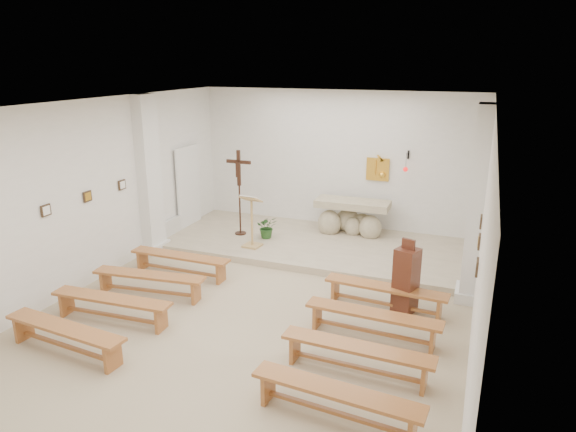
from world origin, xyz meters
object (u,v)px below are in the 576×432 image
at_px(bench_right_second, 373,319).
at_px(bench_left_front, 180,260).
at_px(donation_pedestal, 406,280).
at_px(bench_right_front, 386,292).
at_px(bench_right_third, 357,353).
at_px(altar, 351,219).
at_px(lectern, 251,221).
at_px(bench_left_fourth, 65,333).
at_px(bench_right_fourth, 336,397).
at_px(bench_left_third, 112,303).
at_px(crucifix_stand, 239,186).
at_px(bench_left_second, 149,279).

bearing_deg(bench_right_second, bench_left_front, 168.49).
bearing_deg(donation_pedestal, bench_right_front, -144.79).
bearing_deg(bench_right_third, altar, 107.14).
xyz_separation_m(lectern, bench_left_fourth, (-0.81, -4.75, -0.42)).
xyz_separation_m(lectern, bench_right_front, (3.32, -1.67, -0.42)).
bearing_deg(bench_left_fourth, bench_right_fourth, 5.05).
xyz_separation_m(bench_left_fourth, bench_right_fourth, (4.13, 0.00, 0.00)).
height_order(altar, bench_right_third, altar).
bearing_deg(bench_left_third, bench_right_third, -3.23).
bearing_deg(crucifix_stand, lectern, -47.42).
relative_size(donation_pedestal, bench_right_fourth, 0.62).
bearing_deg(bench_right_second, bench_right_third, -87.52).
relative_size(bench_right_front, bench_right_third, 1.00).
bearing_deg(bench_right_fourth, lectern, 129.51).
bearing_deg(bench_left_front, bench_right_second, -13.84).
bearing_deg(bench_right_front, bench_right_second, -86.22).
distance_m(crucifix_stand, bench_right_fourth, 6.81).
bearing_deg(altar, bench_left_second, -121.93).
distance_m(donation_pedestal, bench_right_front, 0.41).
bearing_deg(lectern, donation_pedestal, -18.41).
xyz_separation_m(crucifix_stand, bench_left_second, (-0.18, -3.40, -0.99)).
distance_m(bench_right_third, bench_right_fourth, 1.03).
bearing_deg(bench_left_fourth, crucifix_stand, 93.21).
height_order(lectern, crucifix_stand, crucifix_stand).
bearing_deg(bench_right_fourth, bench_left_third, 170.58).
xyz_separation_m(bench_right_front, bench_left_fourth, (-4.13, -3.09, 0.00)).
distance_m(altar, lectern, 2.53).
relative_size(altar, bench_right_third, 0.83).
relative_size(bench_left_third, bench_right_fourth, 1.00).
bearing_deg(bench_right_second, bench_right_front, 92.48).
bearing_deg(altar, bench_left_third, -116.91).
bearing_deg(bench_right_front, bench_left_fourth, -139.44).
height_order(bench_left_second, bench_right_fourth, same).
relative_size(bench_right_front, bench_right_fourth, 1.00).
xyz_separation_m(donation_pedestal, bench_left_third, (-4.45, -2.14, -0.25)).
distance_m(bench_left_front, bench_right_second, 4.26).
xyz_separation_m(altar, bench_right_fourth, (1.49, -6.47, -0.16)).
relative_size(donation_pedestal, bench_left_third, 0.62).
distance_m(altar, bench_left_fourth, 6.99).
distance_m(crucifix_stand, bench_right_third, 6.02).
height_order(lectern, bench_left_second, lectern).
height_order(bench_left_third, bench_right_fourth, same).
relative_size(bench_left_third, bench_right_third, 1.00).
distance_m(bench_left_third, bench_right_fourth, 4.26).
height_order(donation_pedestal, bench_left_front, donation_pedestal).
distance_m(bench_left_front, bench_right_front, 4.13).
distance_m(bench_left_front, bench_left_second, 1.03).
bearing_deg(bench_left_second, bench_left_third, -96.59).
bearing_deg(crucifix_stand, altar, 22.87).
relative_size(altar, crucifix_stand, 0.87).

